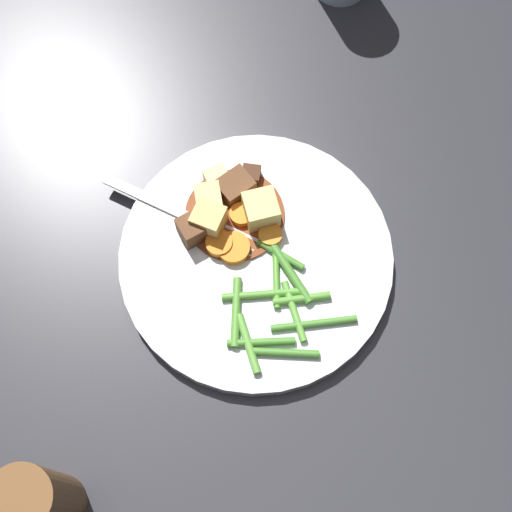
% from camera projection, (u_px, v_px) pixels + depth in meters
% --- Properties ---
extents(ground_plane, '(3.00, 3.00, 0.00)m').
position_uv_depth(ground_plane, '(256.00, 262.00, 0.77)').
color(ground_plane, '#2D2D33').
extents(dinner_plate, '(0.28, 0.28, 0.02)m').
position_uv_depth(dinner_plate, '(256.00, 259.00, 0.76)').
color(dinner_plate, white).
rests_on(dinner_plate, ground_plane).
extents(stew_sauce, '(0.10, 0.10, 0.00)m').
position_uv_depth(stew_sauce, '(235.00, 215.00, 0.77)').
color(stew_sauce, brown).
rests_on(stew_sauce, dinner_plate).
extents(carrot_slice_0, '(0.04, 0.04, 0.01)m').
position_uv_depth(carrot_slice_0, '(219.00, 244.00, 0.75)').
color(carrot_slice_0, orange).
rests_on(carrot_slice_0, dinner_plate).
extents(carrot_slice_1, '(0.03, 0.03, 0.01)m').
position_uv_depth(carrot_slice_1, '(270.00, 235.00, 0.76)').
color(carrot_slice_1, orange).
rests_on(carrot_slice_1, dinner_plate).
extents(carrot_slice_2, '(0.04, 0.04, 0.01)m').
position_uv_depth(carrot_slice_2, '(233.00, 248.00, 0.75)').
color(carrot_slice_2, orange).
rests_on(carrot_slice_2, dinner_plate).
extents(carrot_slice_3, '(0.03, 0.03, 0.01)m').
position_uv_depth(carrot_slice_3, '(241.00, 215.00, 0.76)').
color(carrot_slice_3, orange).
rests_on(carrot_slice_3, dinner_plate).
extents(potato_chunk_0, '(0.03, 0.03, 0.02)m').
position_uv_depth(potato_chunk_0, '(218.00, 181.00, 0.77)').
color(potato_chunk_0, '#EAD68C').
rests_on(potato_chunk_0, dinner_plate).
extents(potato_chunk_1, '(0.04, 0.04, 0.03)m').
position_uv_depth(potato_chunk_1, '(209.00, 220.00, 0.75)').
color(potato_chunk_1, '#DBBC6B').
rests_on(potato_chunk_1, dinner_plate).
extents(potato_chunk_2, '(0.04, 0.04, 0.03)m').
position_uv_depth(potato_chunk_2, '(261.00, 210.00, 0.75)').
color(potato_chunk_2, '#E5CC7A').
rests_on(potato_chunk_2, dinner_plate).
extents(potato_chunk_3, '(0.04, 0.04, 0.02)m').
position_uv_depth(potato_chunk_3, '(209.00, 200.00, 0.76)').
color(potato_chunk_3, '#E5CC7A').
rests_on(potato_chunk_3, dinner_plate).
extents(meat_chunk_0, '(0.03, 0.04, 0.02)m').
position_uv_depth(meat_chunk_0, '(235.00, 187.00, 0.77)').
color(meat_chunk_0, brown).
rests_on(meat_chunk_0, dinner_plate).
extents(meat_chunk_1, '(0.03, 0.03, 0.02)m').
position_uv_depth(meat_chunk_1, '(251.00, 175.00, 0.78)').
color(meat_chunk_1, '#4C2B19').
rests_on(meat_chunk_1, dinner_plate).
extents(meat_chunk_2, '(0.03, 0.03, 0.03)m').
position_uv_depth(meat_chunk_2, '(194.00, 228.00, 0.75)').
color(meat_chunk_2, brown).
rests_on(meat_chunk_2, dinner_plate).
extents(green_bean_0, '(0.05, 0.08, 0.01)m').
position_uv_depth(green_bean_0, '(264.00, 294.00, 0.73)').
color(green_bean_0, '#599E38').
rests_on(green_bean_0, dinner_plate).
extents(green_bean_1, '(0.05, 0.03, 0.01)m').
position_uv_depth(green_bean_1, '(280.00, 255.00, 0.75)').
color(green_bean_1, '#4C8E33').
rests_on(green_bean_1, dinner_plate).
extents(green_bean_2, '(0.08, 0.01, 0.01)m').
position_uv_depth(green_bean_2, '(287.00, 267.00, 0.74)').
color(green_bean_2, '#4C8E33').
rests_on(green_bean_2, dinner_plate).
extents(green_bean_3, '(0.06, 0.02, 0.01)m').
position_uv_depth(green_bean_3, '(248.00, 344.00, 0.72)').
color(green_bean_3, '#66AD42').
rests_on(green_bean_3, dinner_plate).
extents(green_bean_4, '(0.04, 0.06, 0.01)m').
position_uv_depth(green_bean_4, '(286.00, 353.00, 0.71)').
color(green_bean_4, '#4C8E33').
rests_on(green_bean_4, dinner_plate).
extents(green_bean_5, '(0.04, 0.08, 0.01)m').
position_uv_depth(green_bean_5, '(314.00, 324.00, 0.72)').
color(green_bean_5, '#4C8E33').
rests_on(green_bean_5, dinner_plate).
extents(green_bean_6, '(0.03, 0.05, 0.01)m').
position_uv_depth(green_bean_6, '(302.00, 299.00, 0.73)').
color(green_bean_6, '#599E38').
rests_on(green_bean_6, dinner_plate).
extents(green_bean_7, '(0.06, 0.05, 0.01)m').
position_uv_depth(green_bean_7, '(236.00, 312.00, 0.73)').
color(green_bean_7, '#599E38').
rests_on(green_bean_7, dinner_plate).
extents(green_bean_8, '(0.04, 0.06, 0.01)m').
position_uv_depth(green_bean_8, '(261.00, 342.00, 0.72)').
color(green_bean_8, '#4C8E33').
rests_on(green_bean_8, dinner_plate).
extents(green_bean_9, '(0.06, 0.02, 0.01)m').
position_uv_depth(green_bean_9, '(290.00, 313.00, 0.73)').
color(green_bean_9, '#66AD42').
rests_on(green_bean_9, dinner_plate).
extents(green_bean_10, '(0.06, 0.04, 0.01)m').
position_uv_depth(green_bean_10, '(276.00, 275.00, 0.74)').
color(green_bean_10, '#599E38').
rests_on(green_bean_10, dinner_plate).
extents(fork, '(0.16, 0.10, 0.00)m').
position_uv_depth(fork, '(184.00, 215.00, 0.77)').
color(fork, silver).
rests_on(fork, dinner_plate).
extents(pepper_mill, '(0.05, 0.05, 0.12)m').
position_uv_depth(pepper_mill, '(40.00, 501.00, 0.63)').
color(pepper_mill, brown).
rests_on(pepper_mill, ground_plane).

